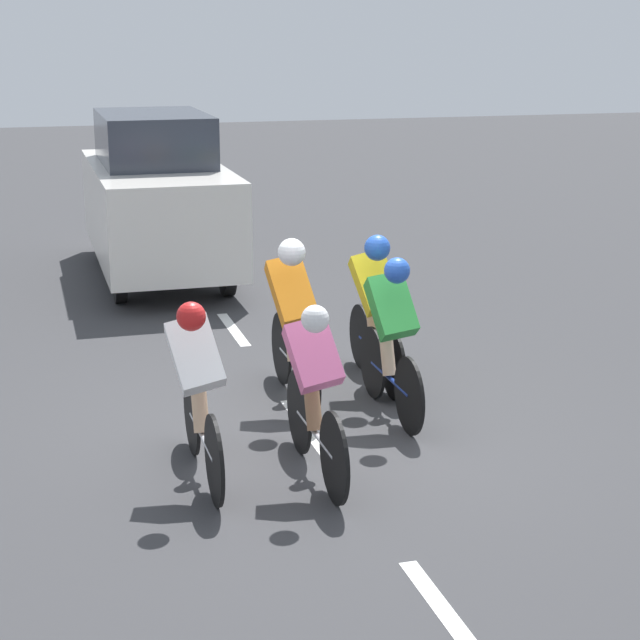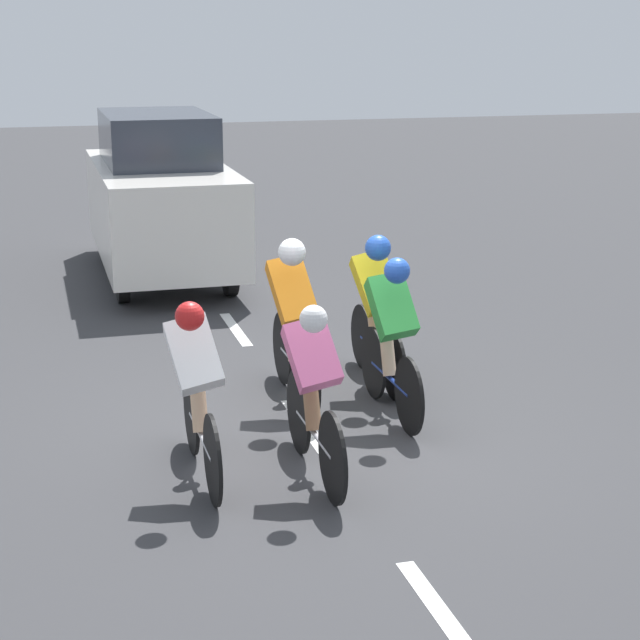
# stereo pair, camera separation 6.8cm
# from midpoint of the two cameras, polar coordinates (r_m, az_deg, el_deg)

# --- Properties ---
(ground_plane) EXTENTS (60.00, 60.00, 0.00)m
(ground_plane) POSITION_cam_midpoint_polar(r_m,az_deg,el_deg) (9.21, -0.86, -5.84)
(ground_plane) COLOR #38383A
(lane_stripe_near) EXTENTS (0.12, 1.40, 0.01)m
(lane_stripe_near) POSITION_cam_midpoint_polar(r_m,az_deg,el_deg) (6.51, 6.60, -15.50)
(lane_stripe_near) COLOR white
(lane_stripe_near) RESTS_ON ground
(lane_stripe_mid) EXTENTS (0.12, 1.40, 0.01)m
(lane_stripe_mid) POSITION_cam_midpoint_polar(r_m,az_deg,el_deg) (9.25, -0.94, -5.72)
(lane_stripe_mid) COLOR white
(lane_stripe_mid) RESTS_ON ground
(lane_stripe_far) EXTENTS (0.12, 1.40, 0.01)m
(lane_stripe_far) POSITION_cam_midpoint_polar(r_m,az_deg,el_deg) (12.21, -4.81, -0.49)
(lane_stripe_far) COLOR white
(lane_stripe_far) RESTS_ON ground
(cyclist_green) EXTENTS (0.39, 1.63, 1.49)m
(cyclist_green) POSITION_cam_midpoint_polar(r_m,az_deg,el_deg) (9.25, 3.62, -0.65)
(cyclist_green) COLOR black
(cyclist_green) RESTS_ON ground
(cyclist_pink) EXTENTS (0.41, 1.68, 1.44)m
(cyclist_pink) POSITION_cam_midpoint_polar(r_m,az_deg,el_deg) (7.97, -0.55, -3.60)
(cyclist_pink) COLOR black
(cyclist_pink) RESTS_ON ground
(cyclist_white) EXTENTS (0.42, 1.67, 1.47)m
(cyclist_white) POSITION_cam_midpoint_polar(r_m,az_deg,el_deg) (7.98, -6.78, -3.49)
(cyclist_white) COLOR black
(cyclist_white) RESTS_ON ground
(cyclist_orange) EXTENTS (0.42, 1.70, 1.58)m
(cyclist_orange) POSITION_cam_midpoint_polar(r_m,az_deg,el_deg) (9.58, -1.68, 0.28)
(cyclist_orange) COLOR black
(cyclist_orange) RESTS_ON ground
(cyclist_yellow) EXTENTS (0.43, 1.62, 1.52)m
(cyclist_yellow) POSITION_cam_midpoint_polar(r_m,az_deg,el_deg) (10.06, 2.79, 0.87)
(cyclist_yellow) COLOR black
(cyclist_yellow) RESTS_ON ground
(support_car) EXTENTS (1.70, 4.23, 2.21)m
(support_car) POSITION_cam_midpoint_polar(r_m,az_deg,el_deg) (14.76, -8.81, 6.52)
(support_car) COLOR black
(support_car) RESTS_ON ground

